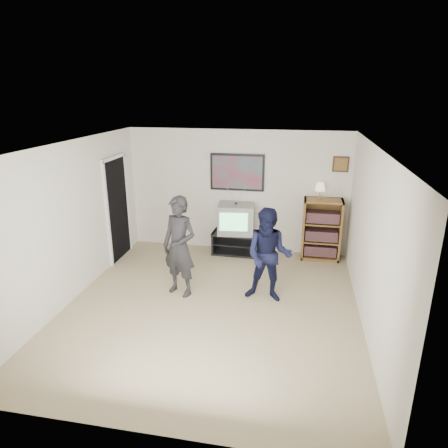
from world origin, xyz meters
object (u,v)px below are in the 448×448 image
(media_stand, at_px, (235,242))
(person_tall, at_px, (179,247))
(bookshelf, at_px, (321,229))
(crt_television, at_px, (236,218))
(person_short, at_px, (269,256))

(media_stand, bearing_deg, person_tall, -106.50)
(media_stand, bearing_deg, bookshelf, 3.07)
(crt_television, xyz_separation_m, bookshelf, (1.71, 0.05, -0.14))
(crt_television, distance_m, person_tall, 1.98)
(media_stand, distance_m, person_tall, 2.06)
(crt_television, height_order, person_tall, person_tall)
(bookshelf, xyz_separation_m, person_tall, (-2.33, -1.93, 0.22))
(media_stand, relative_size, crt_television, 1.31)
(person_tall, bearing_deg, crt_television, 91.46)
(media_stand, distance_m, person_short, 2.07)
(crt_television, height_order, bookshelf, bookshelf)
(crt_television, distance_m, bookshelf, 1.71)
(crt_television, xyz_separation_m, person_tall, (-0.62, -1.88, 0.08))
(crt_television, bearing_deg, bookshelf, -4.45)
(crt_television, relative_size, person_tall, 0.42)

